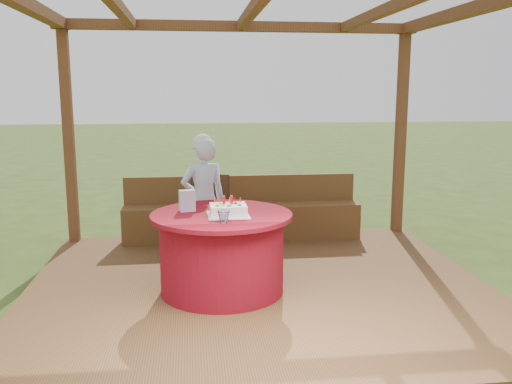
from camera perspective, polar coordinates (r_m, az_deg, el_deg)
ground at (r=5.44m, az=0.32°, el=-10.89°), size 60.00×60.00×0.00m
deck at (r=5.42m, az=0.32°, el=-10.30°), size 4.50×4.00×0.12m
pergola at (r=5.09m, az=0.35°, el=15.25°), size 4.50×4.00×2.72m
bench at (r=6.96m, az=-1.46°, el=-2.79°), size 3.00×0.42×0.80m
table at (r=5.13m, az=-3.61°, el=-6.31°), size 1.32×1.32×0.76m
chair at (r=6.37m, az=-5.14°, el=-1.79°), size 0.58×0.58×0.91m
elderly_woman at (r=5.95m, az=-5.54°, el=-0.71°), size 0.57×0.45×1.42m
birthday_cake at (r=4.94m, az=-2.94°, el=-1.88°), size 0.38×0.38×0.17m
gift_bag at (r=5.14m, az=-7.26°, el=-0.91°), size 0.16×0.12×0.20m
drinking_glass at (r=4.67m, az=-3.41°, el=-2.60°), size 0.14×0.14×0.10m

